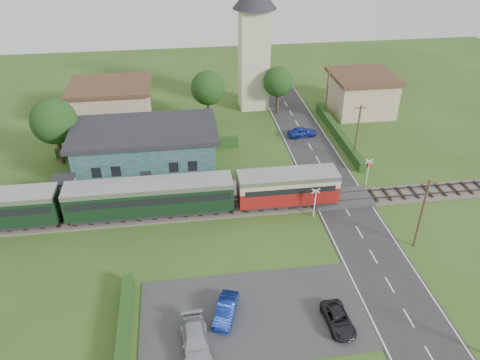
{
  "coord_description": "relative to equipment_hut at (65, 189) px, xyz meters",
  "views": [
    {
      "loc": [
        -5.91,
        -36.41,
        27.34
      ],
      "look_at": [
        -0.31,
        4.0,
        2.1
      ],
      "focal_mm": 35.0,
      "sensor_mm": 36.0,
      "label": 1
    }
  ],
  "objects": [
    {
      "name": "railway_track",
      "position": [
        18.0,
        -3.2,
        -1.64
      ],
      "size": [
        76.0,
        3.2,
        0.49
      ],
      "color": "#4C443D",
      "rests_on": "ground"
    },
    {
      "name": "church_tower",
      "position": [
        23.0,
        22.8,
        8.48
      ],
      "size": [
        6.0,
        6.0,
        17.6
      ],
      "color": "beige",
      "rests_on": "ground"
    },
    {
      "name": "house_west",
      "position": [
        3.0,
        19.8,
        1.04
      ],
      "size": [
        10.8,
        8.8,
        5.5
      ],
      "color": "tan",
      "rests_on": "ground"
    },
    {
      "name": "utility_pole_d",
      "position": [
        32.2,
        16.8,
        1.88
      ],
      "size": [
        1.4,
        0.22,
        7.0
      ],
      "color": "#473321",
      "rests_on": "ground"
    },
    {
      "name": "ground",
      "position": [
        18.0,
        -5.2,
        -1.75
      ],
      "size": [
        120.0,
        120.0,
        0.0
      ],
      "primitive_type": "plane",
      "color": "#2D4C19"
    },
    {
      "name": "crossing_deck",
      "position": [
        28.0,
        -3.2,
        -1.52
      ],
      "size": [
        6.2,
        3.4,
        0.45
      ],
      "primitive_type": "cube",
      "color": "#333335",
      "rests_on": "ground"
    },
    {
      "name": "crossing_signal_far",
      "position": [
        31.6,
        -0.81,
        0.39
      ],
      "size": [
        0.84,
        0.28,
        3.28
      ],
      "color": "silver",
      "rests_on": "ground"
    },
    {
      "name": "pedestrian_near",
      "position": [
        14.22,
        0.23,
        -0.46
      ],
      "size": [
        0.64,
        0.45,
        1.67
      ],
      "primitive_type": "imported",
      "rotation": [
        0.0,
        0.0,
        3.23
      ],
      "color": "gray",
      "rests_on": "platform"
    },
    {
      "name": "car_park_blue",
      "position": [
        14.42,
        -17.14,
        -1.05
      ],
      "size": [
        2.44,
        3.97,
        1.23
      ],
      "primitive_type": "imported",
      "rotation": [
        0.0,
        0.0,
        -0.33
      ],
      "color": "navy",
      "rests_on": "car_park"
    },
    {
      "name": "road",
      "position": [
        28.0,
        -5.2,
        -1.72
      ],
      "size": [
        6.0,
        70.0,
        0.05
      ],
      "primitive_type": "cube",
      "color": "#28282B",
      "rests_on": "ground"
    },
    {
      "name": "hedge_station",
      "position": [
        8.0,
        10.3,
        -1.1
      ],
      "size": [
        22.0,
        0.8,
        1.3
      ],
      "primitive_type": "cube",
      "color": "#193814",
      "rests_on": "ground"
    },
    {
      "name": "train",
      "position": [
        5.45,
        -3.2,
        0.43
      ],
      "size": [
        43.2,
        2.9,
        3.4
      ],
      "color": "#232328",
      "rests_on": "ground"
    },
    {
      "name": "car_on_road",
      "position": [
        27.66,
        11.76,
        -1.06
      ],
      "size": [
        3.9,
        1.96,
        1.27
      ],
      "primitive_type": "imported",
      "rotation": [
        0.0,
        0.0,
        1.7
      ],
      "color": "navy",
      "rests_on": "road"
    },
    {
      "name": "utility_pole_b",
      "position": [
        32.2,
        -11.2,
        1.88
      ],
      "size": [
        1.4,
        0.22,
        7.0
      ],
      "color": "#473321",
      "rests_on": "ground"
    },
    {
      "name": "hedge_roadside",
      "position": [
        32.2,
        10.8,
        -1.15
      ],
      "size": [
        0.8,
        18.0,
        1.2
      ],
      "primitive_type": "cube",
      "color": "#193814",
      "rests_on": "ground"
    },
    {
      "name": "hedge_carpark",
      "position": [
        7.0,
        -17.2,
        -1.15
      ],
      "size": [
        0.8,
        9.0,
        1.2
      ],
      "primitive_type": "cube",
      "color": "#193814",
      "rests_on": "ground"
    },
    {
      "name": "car_park",
      "position": [
        16.5,
        -17.2,
        -1.71
      ],
      "size": [
        17.0,
        9.0,
        0.08
      ],
      "primitive_type": "cube",
      "color": "#333335",
      "rests_on": "ground"
    },
    {
      "name": "tree_a",
      "position": [
        -2.0,
        8.8,
        3.63
      ],
      "size": [
        5.2,
        5.2,
        8.0
      ],
      "color": "#332316",
      "rests_on": "ground"
    },
    {
      "name": "station_building",
      "position": [
        8.0,
        5.79,
        0.95
      ],
      "size": [
        16.0,
        9.0,
        5.3
      ],
      "color": "#1F3D3C",
      "rests_on": "ground"
    },
    {
      "name": "equipment_hut",
      "position": [
        0.0,
        0.0,
        0.0
      ],
      "size": [
        2.3,
        2.3,
        2.55
      ],
      "color": "beige",
      "rests_on": "platform"
    },
    {
      "name": "streetlamp_east",
      "position": [
        34.0,
        21.8,
        1.29
      ],
      "size": [
        0.3,
        0.3,
        5.15
      ],
      "color": "#3F3F47",
      "rests_on": "ground"
    },
    {
      "name": "crossing_signal_near",
      "position": [
        24.4,
        -5.61,
        0.39
      ],
      "size": [
        0.84,
        0.28,
        3.28
      ],
      "color": "silver",
      "rests_on": "ground"
    },
    {
      "name": "pedestrian_far",
      "position": [
        2.4,
        -0.08,
        -0.51
      ],
      "size": [
        0.73,
        0.87,
        1.58
      ],
      "primitive_type": "imported",
      "rotation": [
        0.0,
        0.0,
        1.38
      ],
      "color": "gray",
      "rests_on": "platform"
    },
    {
      "name": "tree_c",
      "position": [
        26.0,
        19.8,
        2.91
      ],
      "size": [
        4.2,
        4.2,
        6.78
      ],
      "color": "#332316",
      "rests_on": "ground"
    },
    {
      "name": "car_park_silver",
      "position": [
        12.0,
        -19.7,
        -0.99
      ],
      "size": [
        2.17,
        4.77,
        1.35
      ],
      "primitive_type": "imported",
      "rotation": [
        0.0,
        0.0,
        0.06
      ],
      "color": "#A9ACB4",
      "rests_on": "car_park"
    },
    {
      "name": "tree_b",
      "position": [
        16.0,
        17.8,
        3.27
      ],
      "size": [
        4.6,
        4.6,
        7.34
      ],
      "color": "#332316",
      "rests_on": "ground"
    },
    {
      "name": "utility_pole_c",
      "position": [
        32.2,
        4.8,
        1.88
      ],
      "size": [
        1.4,
        0.22,
        7.0
      ],
      "color": "#473321",
      "rests_on": "ground"
    },
    {
      "name": "platform",
      "position": [
        8.0,
        0.0,
        -1.52
      ],
      "size": [
        30.0,
        3.0,
        0.45
      ],
      "primitive_type": "cube",
      "color": "gray",
      "rests_on": "ground"
    },
    {
      "name": "streetlamp_west",
      "position": [
        -4.0,
        14.8,
        1.29
      ],
      "size": [
        0.3,
        0.3,
        5.15
      ],
      "color": "#3F3F47",
      "rests_on": "ground"
    },
    {
      "name": "car_park_dark",
      "position": [
        22.5,
        -19.08,
        -1.15
      ],
      "size": [
        1.95,
        3.85,
        1.04
      ],
      "primitive_type": "imported",
      "rotation": [
        0.0,
        0.0,
        0.06
      ],
      "color": "black",
      "rests_on": "car_park"
    },
    {
      "name": "house_east",
      "position": [
        38.0,
        18.8,
        1.05
      ],
      "size": [
        8.8,
        8.8,
        5.5
      ],
      "color": "tan",
      "rests_on": "ground"
    }
  ]
}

